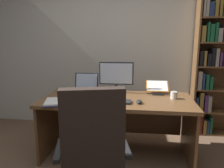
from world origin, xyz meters
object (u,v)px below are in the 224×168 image
object	(u,v)px
coffee_mug	(174,95)
keyboard	(112,101)
monitor	(116,78)
pen	(92,97)
desk	(117,111)
open_binder	(68,101)
laptop	(85,88)
office_chair	(93,160)
notepad	(90,98)
bookshelf	(220,66)
computer_mouse	(139,102)
reading_stand_with_book	(157,88)

from	to	relation	value
coffee_mug	keyboard	bearing A→B (deg)	-160.82
monitor	pen	distance (m)	0.44
desk	coffee_mug	size ratio (longest dim) A/B	20.61
desk	open_binder	xyz separation A→B (m)	(-0.52, -0.31, 0.20)
desk	keyboard	size ratio (longest dim) A/B	4.21
keyboard	laptop	bearing A→B (deg)	132.19
desk	coffee_mug	xyz separation A→B (m)	(0.67, -0.01, 0.23)
desk	office_chair	distance (m)	1.00
laptop	coffee_mug	world-z (taller)	laptop
keyboard	monitor	bearing A→B (deg)	90.00
open_binder	notepad	xyz separation A→B (m)	(0.20, 0.21, -0.01)
bookshelf	computer_mouse	distance (m)	1.56
open_binder	pen	size ratio (longest dim) A/B	4.15
desk	notepad	bearing A→B (deg)	-162.17
keyboard	pen	world-z (taller)	keyboard
reading_stand_with_book	coffee_mug	distance (m)	0.32
office_chair	reading_stand_with_book	xyz separation A→B (m)	(0.59, 1.26, 0.34)
computer_mouse	open_binder	bearing A→B (deg)	-176.34
pen	office_chair	bearing A→B (deg)	-77.47
keyboard	desk	bearing A→B (deg)	81.60
office_chair	pen	xyz separation A→B (m)	(-0.20, 0.89, 0.28)
keyboard	coffee_mug	size ratio (longest dim) A/B	4.89
reading_stand_with_book	laptop	bearing A→B (deg)	-176.53
desk	keyboard	bearing A→B (deg)	-98.40
desk	laptop	world-z (taller)	laptop
open_binder	office_chair	bearing A→B (deg)	-73.67
bookshelf	notepad	xyz separation A→B (m)	(-1.72, -0.86, -0.30)
laptop	notepad	size ratio (longest dim) A/B	1.52
office_chair	monitor	size ratio (longest dim) A/B	2.44
notepad	computer_mouse	bearing A→B (deg)	-15.01
bookshelf	open_binder	bearing A→B (deg)	-150.98
bookshelf	coffee_mug	distance (m)	1.10
desk	coffee_mug	distance (m)	0.70
bookshelf	monitor	distance (m)	1.55
desk	pen	size ratio (longest dim) A/B	12.64
laptop	reading_stand_with_book	size ratio (longest dim) A/B	1.13
notepad	monitor	bearing A→B (deg)	47.31
keyboard	coffee_mug	bearing A→B (deg)	19.18
keyboard	open_binder	world-z (taller)	same
laptop	pen	xyz separation A→B (m)	(0.16, -0.30, -0.04)
computer_mouse	pen	distance (m)	0.58
laptop	pen	world-z (taller)	laptop
reading_stand_with_book	bookshelf	bearing A→B (deg)	28.83
computer_mouse	notepad	size ratio (longest dim) A/B	0.50
office_chair	coffee_mug	distance (m)	1.28
computer_mouse	coffee_mug	xyz separation A→B (m)	(0.40, 0.24, 0.02)
notepad	coffee_mug	distance (m)	0.99
computer_mouse	keyboard	bearing A→B (deg)	180.00
laptop	open_binder	distance (m)	0.51
laptop	computer_mouse	bearing A→B (deg)	-32.65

